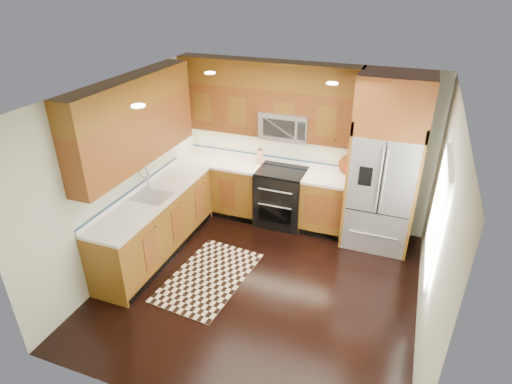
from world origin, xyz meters
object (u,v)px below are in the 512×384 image
at_px(refrigerator, 385,165).
at_px(rug, 209,277).
at_px(knife_block, 260,157).
at_px(utensil_crock, 348,167).
at_px(range, 281,197).

height_order(refrigerator, rug, refrigerator).
bearing_deg(knife_block, utensil_crock, 2.76).
xyz_separation_m(refrigerator, rug, (-2.02, -1.72, -1.30)).
bearing_deg(rug, refrigerator, 45.24).
bearing_deg(refrigerator, range, 178.60).
distance_m(rug, utensil_crock, 2.71).
bearing_deg(rug, utensil_crock, 58.64).
distance_m(refrigerator, knife_block, 2.02).
relative_size(range, utensil_crock, 2.69).
bearing_deg(knife_block, range, -22.59).
relative_size(range, knife_block, 3.57).
relative_size(refrigerator, knife_block, 9.83).
distance_m(refrigerator, utensil_crock, 0.67).
distance_m(range, utensil_crock, 1.19).
height_order(rug, utensil_crock, utensil_crock).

